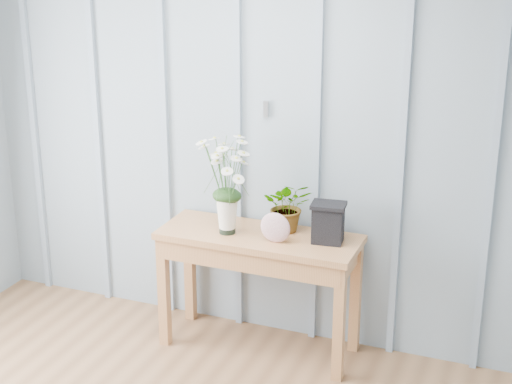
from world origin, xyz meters
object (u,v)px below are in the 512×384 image
at_px(daisy_vase, 227,172).
at_px(carved_box, 328,222).
at_px(sideboard, 259,252).
at_px(felt_disc_vessel, 275,228).

bearing_deg(daisy_vase, carved_box, 7.87).
xyz_separation_m(sideboard, daisy_vase, (-0.18, -0.05, 0.49)).
xyz_separation_m(sideboard, felt_disc_vessel, (0.13, -0.08, 0.21)).
height_order(sideboard, daisy_vase, daisy_vase).
xyz_separation_m(felt_disc_vessel, carved_box, (0.28, 0.11, 0.03)).
height_order(sideboard, carved_box, carved_box).
height_order(daisy_vase, felt_disc_vessel, daisy_vase).
distance_m(sideboard, daisy_vase, 0.53).
height_order(sideboard, felt_disc_vessel, felt_disc_vessel).
bearing_deg(sideboard, daisy_vase, -165.25).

